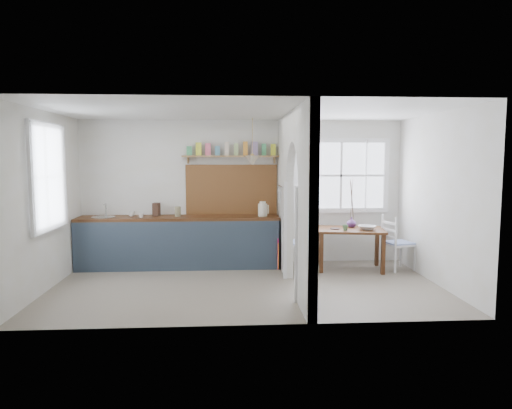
{
  "coord_description": "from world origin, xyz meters",
  "views": [
    {
      "loc": [
        -0.27,
        -6.68,
        1.92
      ],
      "look_at": [
        0.17,
        0.44,
        1.19
      ],
      "focal_mm": 32.0,
      "sensor_mm": 36.0,
      "label": 1
    }
  ],
  "objects": [
    {
      "name": "backsplash",
      "position": [
        -0.2,
        1.58,
        1.35
      ],
      "size": [
        1.65,
        0.03,
        0.9
      ],
      "primitive_type": "cube",
      "color": "brown",
      "rests_on": "walls"
    },
    {
      "name": "plate",
      "position": [
        1.56,
        0.95,
        0.71
      ],
      "size": [
        0.2,
        0.2,
        0.01
      ],
      "primitive_type": "cylinder",
      "rotation": [
        0.0,
        0.0,
        -0.24
      ],
      "color": "black",
      "rests_on": "dining_table"
    },
    {
      "name": "chair_left",
      "position": [
        0.92,
        0.89,
        0.49
      ],
      "size": [
        0.54,
        0.54,
        0.98
      ],
      "primitive_type": null,
      "rotation": [
        0.0,
        0.0,
        -1.8
      ],
      "color": "white",
      "rests_on": "floor"
    },
    {
      "name": "table_cup",
      "position": [
        1.7,
        0.79,
        0.75
      ],
      "size": [
        0.13,
        0.13,
        0.09
      ],
      "primitive_type": "imported",
      "rotation": [
        0.0,
        0.0,
        0.37
      ],
      "color": "#4E7A4D",
      "rests_on": "dining_table"
    },
    {
      "name": "mug_a",
      "position": [
        -1.76,
        1.19,
        0.94
      ],
      "size": [
        0.12,
        0.12,
        0.09
      ],
      "primitive_type": "imported",
      "rotation": [
        0.0,
        0.0,
        0.35
      ],
      "color": "silver",
      "rests_on": "counter"
    },
    {
      "name": "vase",
      "position": [
        1.9,
        1.14,
        0.8
      ],
      "size": [
        0.19,
        0.19,
        0.18
      ],
      "primitive_type": "imported",
      "rotation": [
        0.0,
        0.0,
        -0.16
      ],
      "color": "#5B3374",
      "rests_on": "dining_table"
    },
    {
      "name": "pendant_lamp",
      "position": [
        0.15,
        1.15,
        1.88
      ],
      "size": [
        0.26,
        0.26,
        0.16
      ],
      "primitive_type": "cone",
      "color": "beige",
      "rests_on": "ceiling"
    },
    {
      "name": "jar",
      "position": [
        -1.15,
        1.32,
        0.99
      ],
      "size": [
        0.12,
        0.12,
        0.17
      ],
      "primitive_type": "cylinder",
      "rotation": [
        0.0,
        0.0,
        -0.18
      ],
      "color": "gray",
      "rests_on": "counter"
    },
    {
      "name": "partition",
      "position": [
        0.7,
        0.06,
        1.45
      ],
      "size": [
        0.12,
        3.2,
        2.6
      ],
      "color": "white",
      "rests_on": "floor"
    },
    {
      "name": "ceiling",
      "position": [
        0.0,
        0.0,
        2.6
      ],
      "size": [
        5.8,
        3.2,
        0.01
      ],
      "primitive_type": "cube",
      "color": "white",
      "rests_on": "walls"
    },
    {
      "name": "utensil_rail",
      "position": [
        0.61,
        0.9,
        1.45
      ],
      "size": [
        0.02,
        0.5,
        0.02
      ],
      "primitive_type": "cylinder",
      "rotation": [
        1.57,
        0.0,
        0.0
      ],
      "color": "#B7B7B7",
      "rests_on": "partition"
    },
    {
      "name": "towel_magenta",
      "position": [
        0.58,
        0.99,
        0.28
      ],
      "size": [
        0.02,
        0.03,
        0.54
      ],
      "primitive_type": "cube",
      "color": "#B91F63",
      "rests_on": "counter"
    },
    {
      "name": "bowl",
      "position": [
        2.08,
        0.83,
        0.74
      ],
      "size": [
        0.38,
        0.38,
        0.07
      ],
      "primitive_type": "imported",
      "rotation": [
        0.0,
        0.0,
        -0.38
      ],
      "color": "silver",
      "rests_on": "dining_table"
    },
    {
      "name": "kettle",
      "position": [
        0.34,
        1.26,
        1.03
      ],
      "size": [
        0.24,
        0.21,
        0.26
      ],
      "primitive_type": null,
      "rotation": [
        0.0,
        0.0,
        0.15
      ],
      "color": "white",
      "rests_on": "counter"
    },
    {
      "name": "counter",
      "position": [
        -1.13,
        1.33,
        0.46
      ],
      "size": [
        3.5,
        0.6,
        0.9
      ],
      "color": "#572D17",
      "rests_on": "floor"
    },
    {
      "name": "nook_window",
      "position": [
        1.8,
        1.56,
        1.6
      ],
      "size": [
        1.76,
        0.1,
        1.3
      ],
      "primitive_type": null,
      "color": "white",
      "rests_on": "walls"
    },
    {
      "name": "knife_block",
      "position": [
        -1.53,
        1.4,
        1.02
      ],
      "size": [
        0.13,
        0.16,
        0.23
      ],
      "primitive_type": "cube",
      "rotation": [
        0.0,
        0.0,
        -0.17
      ],
      "color": "#3E261B",
      "rests_on": "counter"
    },
    {
      "name": "towel_orange",
      "position": [
        0.58,
        0.94,
        0.25
      ],
      "size": [
        0.02,
        0.03,
        0.45
      ],
      "primitive_type": "cube",
      "color": "#C75A22",
      "rests_on": "counter"
    },
    {
      "name": "dining_table",
      "position": [
        1.83,
        0.96,
        0.35
      ],
      "size": [
        1.24,
        0.93,
        0.71
      ],
      "primitive_type": null,
      "rotation": [
        0.0,
        0.0,
        -0.16
      ],
      "color": "#572D17",
      "rests_on": "floor"
    },
    {
      "name": "kitchen_window",
      "position": [
        -2.87,
        0.0,
        1.65
      ],
      "size": [
        0.1,
        1.16,
        1.5
      ],
      "primitive_type": null,
      "color": "white",
      "rests_on": "walls"
    },
    {
      "name": "shelf",
      "position": [
        -0.21,
        1.49,
        2.01
      ],
      "size": [
        1.75,
        0.2,
        0.21
      ],
      "color": "olive",
      "rests_on": "walls"
    },
    {
      "name": "floor",
      "position": [
        0.0,
        0.0,
        0.0
      ],
      "size": [
        5.8,
        3.2,
        0.01
      ],
      "primitive_type": "cube",
      "color": "gray",
      "rests_on": "ground"
    },
    {
      "name": "walls",
      "position": [
        0.0,
        0.0,
        1.3
      ],
      "size": [
        5.81,
        3.21,
        2.6
      ],
      "color": "white",
      "rests_on": "floor"
    },
    {
      "name": "chair_right",
      "position": [
        2.65,
        0.88,
        0.47
      ],
      "size": [
        0.53,
        0.53,
        0.94
      ],
      "primitive_type": null,
      "rotation": [
        0.0,
        0.0,
        1.83
      ],
      "color": "white",
      "rests_on": "floor"
    },
    {
      "name": "sink",
      "position": [
        -2.43,
        1.3,
        0.89
      ],
      "size": [
        0.4,
        0.4,
        0.02
      ],
      "primitive_type": "cylinder",
      "color": "#B7B7B7",
      "rests_on": "counter"
    },
    {
      "name": "mug_b",
      "position": [
        -1.96,
        1.38,
        0.95
      ],
      "size": [
        0.15,
        0.15,
        0.09
      ],
      "primitive_type": "imported",
      "rotation": [
        0.0,
        0.0,
        0.36
      ],
      "color": "silver",
      "rests_on": "counter"
    }
  ]
}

